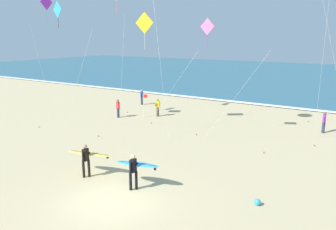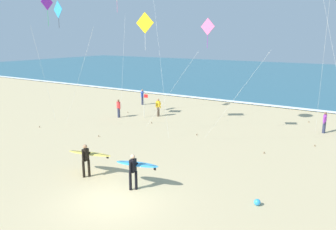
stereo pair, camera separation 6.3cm
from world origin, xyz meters
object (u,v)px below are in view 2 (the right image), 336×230
object	(u,v)px
surfer_lead	(88,156)
surfer_trailing	(135,167)
lifeguard_flag	(144,103)
kite_diamond_golden_distant	(146,26)
kite_diamond_violet_extra	(47,7)
kite_diamond_rose_outer	(210,32)
bystander_blue_top	(142,97)
bystander_yellow_top	(158,107)
bystander_red_top	(119,108)
beach_ball	(257,202)
kite_diamond_cobalt_far	(59,14)
bystander_purple_top	(325,122)

from	to	relation	value
surfer_lead	surfer_trailing	bearing A→B (deg)	2.97
surfer_trailing	lifeguard_flag	world-z (taller)	lifeguard_flag
surfer_lead	kite_diamond_golden_distant	xyz separation A→B (m)	(-2.97, 9.07, 6.58)
kite_diamond_violet_extra	lifeguard_flag	bearing A→B (deg)	47.42
kite_diamond_rose_outer	bystander_blue_top	size ratio (longest dim) A/B	5.05
kite_diamond_golden_distant	bystander_yellow_top	world-z (taller)	kite_diamond_golden_distant
bystander_red_top	bystander_blue_top	bearing A→B (deg)	106.70
bystander_blue_top	bystander_red_top	world-z (taller)	same
bystander_yellow_top	beach_ball	distance (m)	16.81
kite_diamond_violet_extra	beach_ball	distance (m)	20.95
surfer_lead	kite_diamond_golden_distant	world-z (taller)	kite_diamond_golden_distant
surfer_lead	beach_ball	world-z (taller)	surfer_lead
bystander_red_top	kite_diamond_cobalt_far	bearing A→B (deg)	-111.28
kite_diamond_violet_extra	bystander_red_top	size ratio (longest dim) A/B	6.29
surfer_lead	bystander_yellow_top	world-z (taller)	surfer_lead
surfer_lead	bystander_red_top	xyz separation A→B (m)	(-7.08, 10.47, -0.23)
bystander_yellow_top	beach_ball	xyz separation A→B (m)	(12.62, -11.08, -0.67)
kite_diamond_golden_distant	bystander_yellow_top	size ratio (longest dim) A/B	5.40
bystander_purple_top	bystander_red_top	xyz separation A→B (m)	(-15.78, -4.39, 0.00)
kite_diamond_rose_outer	bystander_yellow_top	xyz separation A→B (m)	(-6.72, 3.91, -6.33)
bystander_red_top	surfer_lead	bearing A→B (deg)	-55.94
kite_diamond_cobalt_far	beach_ball	world-z (taller)	kite_diamond_cobalt_far
surfer_trailing	lifeguard_flag	size ratio (longest dim) A/B	1.08
kite_diamond_cobalt_far	bystander_yellow_top	xyz separation A→B (m)	(4.32, 6.50, -7.69)
kite_diamond_cobalt_far	bystander_blue_top	world-z (taller)	kite_diamond_cobalt_far
kite_diamond_violet_extra	bystander_red_top	world-z (taller)	kite_diamond_violet_extra
bystander_blue_top	bystander_purple_top	world-z (taller)	same
surfer_lead	bystander_blue_top	bearing A→B (deg)	118.56
kite_diamond_cobalt_far	beach_ball	xyz separation A→B (m)	(16.94, -4.58, -8.36)
surfer_lead	lifeguard_flag	xyz separation A→B (m)	(-5.19, 11.69, 0.22)
kite_diamond_violet_extra	bystander_blue_top	world-z (taller)	kite_diamond_violet_extra
kite_diamond_golden_distant	bystander_blue_top	bearing A→B (deg)	129.46
kite_diamond_golden_distant	kite_diamond_violet_extra	bearing A→B (deg)	-158.63
bystander_yellow_top	kite_diamond_rose_outer	bearing A→B (deg)	-30.19
surfer_trailing	bystander_blue_top	size ratio (longest dim) A/B	1.43
bystander_purple_top	beach_ball	world-z (taller)	bystander_purple_top
surfer_lead	bystander_blue_top	xyz separation A→B (m)	(-8.77, 16.11, -0.23)
surfer_lead	kite_diamond_rose_outer	xyz separation A→B (m)	(2.29, 8.77, 6.10)
kite_diamond_golden_distant	bystander_purple_top	xyz separation A→B (m)	(11.68, 5.79, -6.82)
kite_diamond_cobalt_far	lifeguard_flag	world-z (taller)	kite_diamond_cobalt_far
kite_diamond_rose_outer	beach_ball	distance (m)	11.64
bystander_blue_top	beach_ball	size ratio (longest dim) A/B	5.68
bystander_yellow_top	surfer_lead	bearing A→B (deg)	-70.74
lifeguard_flag	bystander_blue_top	bearing A→B (deg)	129.01
bystander_blue_top	lifeguard_flag	size ratio (longest dim) A/B	0.76
kite_diamond_rose_outer	beach_ball	xyz separation A→B (m)	(5.90, -7.17, -7.01)
surfer_lead	kite_diamond_violet_extra	world-z (taller)	kite_diamond_violet_extra
surfer_trailing	kite_diamond_rose_outer	world-z (taller)	kite_diamond_rose_outer
kite_diamond_violet_extra	bystander_red_top	xyz separation A→B (m)	(3.12, 4.23, -8.22)
kite_diamond_rose_outer	lifeguard_flag	xyz separation A→B (m)	(-7.48, 2.92, -5.88)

